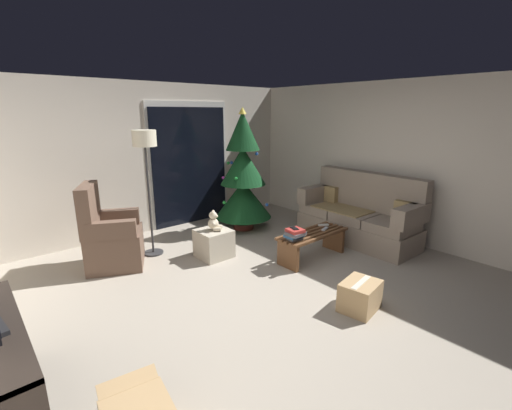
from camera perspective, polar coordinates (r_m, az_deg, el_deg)
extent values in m
plane|color=#9E9384|center=(4.11, 2.24, -14.47)|extent=(7.00, 7.00, 0.00)
cube|color=beige|center=(6.22, -17.42, 7.22)|extent=(5.72, 0.12, 2.50)
cube|color=beige|center=(5.97, 23.02, 6.41)|extent=(0.12, 6.00, 2.50)
cube|color=silver|center=(6.52, -10.74, 6.64)|extent=(1.60, 0.02, 2.20)
cube|color=black|center=(6.51, -10.64, 6.19)|extent=(1.50, 0.02, 2.10)
cube|color=gray|center=(5.86, 16.02, -3.99)|extent=(0.80, 1.92, 0.34)
cube|color=gray|center=(5.47, 21.41, -3.17)|extent=(0.69, 0.61, 0.14)
cube|color=gray|center=(5.78, 16.07, -1.78)|extent=(0.69, 0.61, 0.14)
cube|color=gray|center=(6.13, 11.32, -0.52)|extent=(0.69, 0.61, 0.14)
cube|color=gray|center=(5.95, 18.09, 2.23)|extent=(0.24, 1.90, 0.60)
cube|color=gray|center=(5.32, 24.06, -1.58)|extent=(0.76, 0.22, 0.28)
cube|color=gray|center=(6.25, 9.77, 1.84)|extent=(0.76, 0.22, 0.28)
cube|color=#997F51|center=(5.88, 14.02, -0.56)|extent=(0.62, 0.91, 0.02)
cube|color=#997F51|center=(5.53, 23.25, -0.89)|extent=(0.13, 0.32, 0.28)
cube|color=#997F51|center=(6.26, 11.90, 1.77)|extent=(0.13, 0.32, 0.28)
cube|color=brown|center=(4.85, 10.86, -5.14)|extent=(1.10, 0.05, 0.04)
cube|color=brown|center=(4.90, 10.05, -4.88)|extent=(1.10, 0.05, 0.04)
cube|color=brown|center=(4.95, 9.26, -4.63)|extent=(1.10, 0.05, 0.04)
cube|color=brown|center=(5.01, 8.49, -4.39)|extent=(1.10, 0.05, 0.04)
cube|color=brown|center=(5.06, 7.74, -4.14)|extent=(1.10, 0.05, 0.04)
cube|color=brown|center=(4.68, 5.25, -8.25)|extent=(0.05, 0.36, 0.35)
cube|color=brown|center=(5.38, 12.55, -5.38)|extent=(0.05, 0.36, 0.35)
cube|color=#ADADB2|center=(5.09, 11.20, -3.85)|extent=(0.16, 0.09, 0.02)
cube|color=silver|center=(5.25, 10.98, -3.22)|extent=(0.16, 0.12, 0.02)
cube|color=black|center=(4.85, 6.86, -4.62)|extent=(0.12, 0.16, 0.02)
cube|color=#4C4C51|center=(4.64, 6.27, -5.44)|extent=(0.20, 0.18, 0.03)
cube|color=#285684|center=(4.64, 6.25, -5.00)|extent=(0.24, 0.18, 0.03)
cube|color=#4C4C51|center=(4.61, 6.50, -4.66)|extent=(0.24, 0.20, 0.04)
cube|color=#A32D28|center=(4.60, 6.44, -4.17)|extent=(0.22, 0.22, 0.04)
cube|color=black|center=(4.61, 6.28, -3.78)|extent=(0.12, 0.16, 0.01)
cylinder|color=#4C1E19|center=(6.25, -2.05, -3.38)|extent=(0.36, 0.36, 0.10)
cylinder|color=brown|center=(6.21, -2.06, -2.42)|extent=(0.08, 0.08, 0.12)
cone|color=#0F3819|center=(6.11, -2.09, 1.01)|extent=(0.98, 0.98, 0.65)
cone|color=#0F3819|center=(5.99, -2.14, 6.46)|extent=(0.78, 0.78, 0.65)
cone|color=#0F3819|center=(5.94, -2.20, 12.07)|extent=(0.58, 0.58, 0.65)
sphere|color=blue|center=(5.94, 1.79, 0.05)|extent=(0.06, 0.06, 0.06)
sphere|color=#B233A5|center=(6.42, -0.30, 2.93)|extent=(0.06, 0.06, 0.06)
sphere|color=#1E8C33|center=(6.13, -4.56, 6.87)|extent=(0.06, 0.06, 0.06)
sphere|color=#B233A5|center=(6.30, -4.40, 4.28)|extent=(0.06, 0.06, 0.06)
sphere|color=blue|center=(6.20, -4.01, 6.93)|extent=(0.06, 0.06, 0.06)
sphere|color=blue|center=(6.05, 0.11, 8.37)|extent=(0.06, 0.06, 0.06)
sphere|color=#1E8C33|center=(5.71, -3.30, 4.36)|extent=(0.06, 0.06, 0.06)
sphere|color=#B233A5|center=(6.10, -5.36, 4.47)|extent=(0.06, 0.06, 0.06)
sphere|color=#1E8C33|center=(5.83, -5.21, 0.40)|extent=(0.06, 0.06, 0.06)
sphere|color=red|center=(6.25, -4.39, 5.22)|extent=(0.06, 0.06, 0.06)
cone|color=#EAD14C|center=(5.93, -2.23, 15.20)|extent=(0.14, 0.14, 0.12)
cube|color=brown|center=(5.11, -21.83, -7.54)|extent=(0.91, 0.91, 0.31)
cube|color=brown|center=(5.02, -22.10, -4.95)|extent=(0.91, 0.91, 0.18)
cube|color=brown|center=(4.95, -25.65, -0.64)|extent=(0.44, 0.68, 0.64)
cube|color=brown|center=(5.23, -21.74, -1.85)|extent=(0.58, 0.38, 0.22)
cube|color=brown|center=(4.70, -22.50, -3.78)|extent=(0.58, 0.38, 0.22)
cylinder|color=#2D2D30|center=(5.40, -16.40, -7.48)|extent=(0.28, 0.28, 0.02)
cylinder|color=#2D2D30|center=(5.16, -17.04, 0.64)|extent=(0.03, 0.03, 1.55)
cylinder|color=beige|center=(5.02, -17.81, 10.36)|extent=(0.32, 0.32, 0.22)
cube|color=#B2A893|center=(5.04, -6.90, -6.25)|extent=(0.44, 0.44, 0.40)
cylinder|color=beige|center=(5.00, -6.21, -3.58)|extent=(0.12, 0.12, 0.06)
cylinder|color=beige|center=(4.91, -6.39, -3.95)|extent=(0.12, 0.12, 0.06)
sphere|color=beige|center=(4.94, -7.01, -3.01)|extent=(0.15, 0.15, 0.15)
sphere|color=beige|center=(4.91, -7.05, -1.69)|extent=(0.11, 0.11, 0.11)
sphere|color=#F4E5C1|center=(4.90, -6.48, -1.81)|extent=(0.04, 0.04, 0.04)
sphere|color=beige|center=(4.93, -7.00, -1.04)|extent=(0.04, 0.04, 0.04)
sphere|color=beige|center=(4.86, -7.14, -1.29)|extent=(0.04, 0.04, 0.04)
sphere|color=beige|center=(5.00, -6.65, -2.65)|extent=(0.06, 0.06, 0.06)
sphere|color=beige|center=(4.87, -6.92, -3.16)|extent=(0.06, 0.06, 0.06)
cylinder|color=brown|center=(5.69, -6.38, -5.54)|extent=(0.12, 0.13, 0.06)
cylinder|color=brown|center=(5.68, -5.37, -5.54)|extent=(0.12, 0.13, 0.06)
sphere|color=brown|center=(5.61, -5.95, -5.11)|extent=(0.15, 0.15, 0.15)
sphere|color=brown|center=(5.57, -5.98, -3.96)|extent=(0.11, 0.11, 0.11)
sphere|color=#A37A51|center=(5.62, -5.93, -3.89)|extent=(0.04, 0.04, 0.04)
sphere|color=brown|center=(5.56, -6.38, -3.50)|extent=(0.04, 0.04, 0.04)
sphere|color=brown|center=(5.55, -5.60, -3.50)|extent=(0.04, 0.04, 0.04)
sphere|color=brown|center=(5.63, -6.66, -4.94)|extent=(0.06, 0.06, 0.06)
sphere|color=brown|center=(5.62, -5.21, -4.95)|extent=(0.06, 0.06, 0.06)
cube|color=tan|center=(3.92, 16.63, -14.05)|extent=(0.46, 0.40, 0.31)
cube|color=beige|center=(3.85, 16.81, -12.01)|extent=(0.38, 0.12, 0.00)
cube|color=tan|center=(2.68, -20.23, -25.46)|extent=(0.38, 0.15, 0.06)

